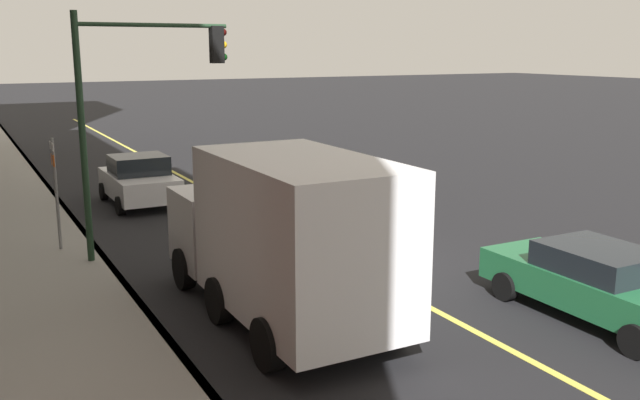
% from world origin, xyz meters
% --- Properties ---
extents(ground, '(200.00, 200.00, 0.00)m').
position_xyz_m(ground, '(0.00, 0.00, 0.00)').
color(ground, black).
extents(sidewalk_slab, '(80.00, 3.62, 0.15)m').
position_xyz_m(sidewalk_slab, '(0.00, 6.93, 0.07)').
color(sidewalk_slab, gray).
rests_on(sidewalk_slab, ground).
extents(curb_edge, '(80.00, 0.16, 0.15)m').
position_xyz_m(curb_edge, '(0.00, 5.20, 0.07)').
color(curb_edge, slate).
rests_on(curb_edge, ground).
extents(lane_stripe_center, '(80.00, 0.16, 0.01)m').
position_xyz_m(lane_stripe_center, '(0.00, 0.00, 0.01)').
color(lane_stripe_center, '#D8CC4C').
rests_on(lane_stripe_center, ground).
extents(car_silver, '(4.32, 1.89, 1.62)m').
position_xyz_m(car_silver, '(7.84, -1.80, 0.82)').
color(car_silver, '#A8AAB2').
rests_on(car_silver, ground).
extents(car_white, '(3.89, 2.10, 1.66)m').
position_xyz_m(car_white, '(8.83, 2.79, 0.82)').
color(car_white, silver).
rests_on(car_white, ground).
extents(car_green, '(4.77, 1.95, 1.43)m').
position_xyz_m(car_green, '(-5.48, -2.51, 0.73)').
color(car_green, '#1E6038').
rests_on(car_green, ground).
extents(truck_white, '(6.57, 2.62, 3.27)m').
position_xyz_m(truck_white, '(-2.73, 2.85, 1.70)').
color(truck_white, silver).
rests_on(truck_white, ground).
extents(traffic_light_mast, '(0.28, 3.69, 5.98)m').
position_xyz_m(traffic_light_mast, '(2.54, 4.18, 4.07)').
color(traffic_light_mast, '#1E3823').
rests_on(traffic_light_mast, ground).
extents(street_sign_post, '(0.60, 0.08, 2.98)m').
position_xyz_m(street_sign_post, '(3.94, 6.03, 1.75)').
color(street_sign_post, slate).
rests_on(street_sign_post, ground).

